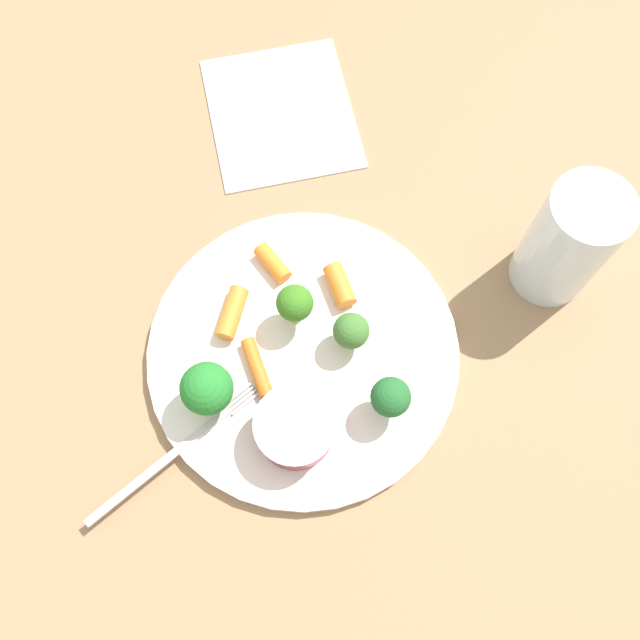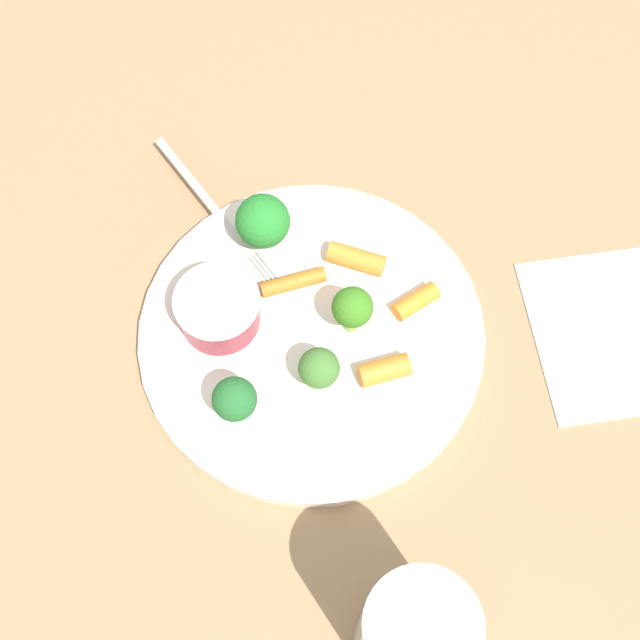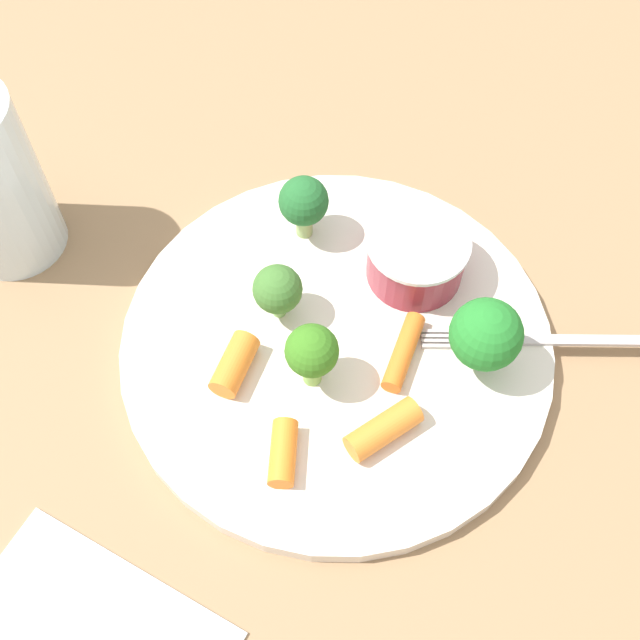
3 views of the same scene
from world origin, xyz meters
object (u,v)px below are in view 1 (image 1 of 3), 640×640
Objects in this scene: sauce_cup at (295,428)px; broccoli_floret_3 at (350,326)px; carrot_stick_2 at (257,368)px; broccoli_floret_1 at (298,303)px; broccoli_floret_2 at (391,398)px; carrot_stick_0 at (232,313)px; plate at (303,353)px; napkin at (281,112)px; fork at (177,451)px; carrot_stick_1 at (340,285)px; carrot_stick_3 at (273,263)px; drinking_glass at (568,242)px; broccoli_floret_0 at (207,389)px.

sauce_cup is 0.09m from broccoli_floret_3.
broccoli_floret_1 is at bearing 41.91° from carrot_stick_2.
carrot_stick_2 is (-0.02, 0.06, -0.01)m from sauce_cup.
carrot_stick_0 is at bearing 136.59° from broccoli_floret_2.
broccoli_floret_3 is at bearing 5.65° from plate.
broccoli_floret_1 is 0.22m from napkin.
broccoli_floret_2 is 0.07m from broccoli_floret_3.
napkin is at bearing 65.18° from fork.
sauce_cup is 1.71× the size of carrot_stick_1.
drinking_glass reaches higher than carrot_stick_3.
carrot_stick_2 reaches higher than plate.
broccoli_floret_3 is 0.92× the size of carrot_stick_0.
broccoli_floret_0 reaches higher than plate.
broccoli_floret_2 is (0.05, -0.09, -0.00)m from broccoli_floret_1.
broccoli_floret_1 is at bearing -75.50° from carrot_stick_3.
broccoli_floret_2 is at bearing -64.64° from carrot_stick_3.
fork reaches higher than plate.
sauce_cup reaches higher than napkin.
carrot_stick_3 is (-0.05, 0.03, -0.00)m from carrot_stick_1.
sauce_cup reaches higher than carrot_stick_0.
drinking_glass is (0.27, 0.04, 0.04)m from carrot_stick_2.
sauce_cup is 0.06m from carrot_stick_2.
sauce_cup is 0.10m from broccoli_floret_1.
drinking_glass is (0.25, 0.10, 0.03)m from sauce_cup.
broccoli_floret_0 is at bearing 46.45° from fork.
carrot_stick_3 is 0.31× the size of drinking_glass.
carrot_stick_1 is at bearing 87.81° from broccoli_floret_3.
broccoli_floret_0 is at bearing -112.34° from carrot_stick_0.
napkin is (0.03, 0.25, -0.00)m from plate.
carrot_stick_1 is (0.06, 0.11, -0.01)m from sauce_cup.
broccoli_floret_3 is at bearing 23.07° from fork.
broccoli_floret_3 reaches higher than carrot_stick_2.
broccoli_floret_0 is at bearing -123.22° from carrot_stick_3.
broccoli_floret_2 is 1.31× the size of carrot_stick_3.
fork is (-0.16, -0.11, -0.01)m from carrot_stick_1.
plate is 0.07m from sauce_cup.
plate is 0.24m from drinking_glass.
carrot_stick_3 is at bearing -103.04° from napkin.
broccoli_floret_0 is 1.13× the size of broccoli_floret_1.
carrot_stick_0 is at bearing 106.68° from sauce_cup.
sauce_cup is at bearing -175.84° from broccoli_floret_2.
broccoli_floret_2 is 0.40× the size of drinking_glass.
broccoli_floret_3 is at bearing 49.85° from sauce_cup.
plate is 0.25m from napkin.
broccoli_floret_1 is at bearing 84.47° from plate.
sauce_cup is at bearing -118.15° from carrot_stick_1.
broccoli_floret_0 is 0.37× the size of fork.
carrot_stick_0 reaches higher than napkin.
napkin is (0.07, 0.26, -0.02)m from carrot_stick_2.
fork reaches higher than napkin.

